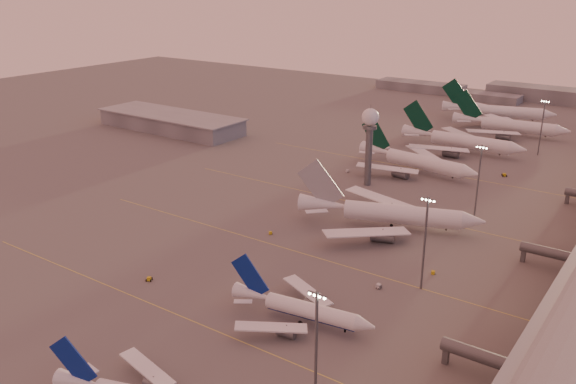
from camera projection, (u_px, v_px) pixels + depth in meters
The scene contains 22 objects.
ground at pixel (107, 316), 143.05m from camera, with size 700.00×700.00×0.00m, color #5E5B5B.
taxiway_markings at pixel (339, 262), 170.06m from camera, with size 180.00×185.25×0.02m.
hangar at pixel (171, 122), 314.47m from camera, with size 82.00×27.00×8.50m.
radar_tower at pixel (370, 131), 225.93m from camera, with size 6.40×6.40×31.10m.
mast_a at pixel (316, 348), 107.11m from camera, with size 3.60×0.56×25.00m.
mast_b at pixel (425, 239), 151.18m from camera, with size 3.60×0.56×25.00m.
mast_c at pixel (478, 179), 196.32m from camera, with size 3.60×0.56×25.00m.
mast_d at pixel (542, 125), 266.86m from camera, with size 3.60×0.56×25.00m.
distant_horizon at pixel (515, 94), 391.25m from camera, with size 165.00×37.50×9.00m.
narrowbody_mid at pixel (301, 311), 139.73m from camera, with size 36.36×28.85×14.24m.
widebody_white at pixel (390, 217), 192.01m from camera, with size 56.85×44.79×20.82m.
greentail_a at pixel (417, 164), 246.56m from camera, with size 54.78×43.95×19.97m.
greentail_b at pixel (462, 144), 275.47m from camera, with size 58.17×47.00×21.14m.
greentail_c at pixel (510, 128), 304.19m from camera, with size 57.56×46.32×20.91m.
greentail_d at pixel (498, 114), 334.16m from camera, with size 59.53×47.46×22.10m.
gsv_tug_mid at pixel (149, 279), 159.53m from camera, with size 3.42×3.91×0.96m.
gsv_truck_b at pixel (380, 285), 155.18m from camera, with size 6.11×2.65×2.40m.
gsv_truck_c at pixel (272, 231), 188.06m from camera, with size 4.23×4.77×1.91m.
gsv_catering_b at pixel (434, 268), 162.52m from camera, with size 4.88×2.99×3.72m.
gsv_tug_far at pixel (357, 206), 210.62m from camera, with size 3.42×3.38×0.86m.
gsv_truck_d at pixel (348, 170), 247.35m from camera, with size 3.36×5.79×2.21m.
gsv_tug_hangar at pixel (504, 175), 242.52m from camera, with size 4.63×4.09×1.13m.
Camera 1 is at (106.52, -77.95, 75.56)m, focal length 38.00 mm.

